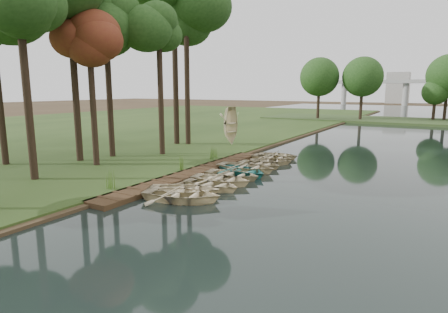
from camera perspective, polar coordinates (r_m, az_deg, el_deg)
The scene contains 26 objects.
ground at distance 23.26m, azimuth -1.52°, elevation -3.41°, with size 300.00×300.00×0.00m, color #3D2F1D.
boardwalk at distance 24.09m, azimuth -4.76°, elevation -2.60°, with size 1.60×16.00×0.30m, color #382615.
peninsula at distance 69.47m, azimuth 27.22°, elevation 4.76°, with size 50.00×14.00×0.45m, color #31461F.
far_trees at distance 69.55m, azimuth 24.87°, elevation 10.07°, with size 45.60×5.60×8.80m.
building_b at distance 165.03m, azimuth 24.97°, elevation 9.47°, with size 8.00×8.00×12.00m, color #A5A5A0.
rowboat_0 at distance 18.58m, azimuth -6.44°, elevation -5.53°, with size 2.83×3.96×0.82m, color beige.
rowboat_1 at distance 19.51m, azimuth -6.11°, elevation -4.82°, with size 2.67×3.74×0.77m, color beige.
rowboat_2 at distance 20.65m, azimuth -1.86°, elevation -4.01°, with size 2.44×3.42×0.71m, color beige.
rowboat_3 at distance 21.64m, azimuth -0.50°, elevation -3.29°, with size 2.58×3.62×0.75m, color beige.
rowboat_4 at distance 22.93m, azimuth 1.31°, elevation -2.55°, with size 2.50×3.50×0.73m, color beige.
rowboat_5 at distance 23.99m, azimuth 2.89°, elevation -1.97°, with size 2.54×3.56×0.74m, color teal.
rowboat_6 at distance 24.86m, azimuth 3.33°, elevation -1.44°, with size 2.86×4.01×0.83m, color beige.
rowboat_7 at distance 26.34m, azimuth 5.45°, elevation -0.99°, with size 2.29×3.21×0.67m, color beige.
rowboat_8 at distance 27.60m, azimuth 7.08°, elevation -0.53°, with size 2.19×3.07×0.64m, color beige.
rowboat_9 at distance 28.94m, azimuth 7.40°, elevation 0.02°, with size 2.40×3.37×0.70m, color beige.
rowboat_10 at distance 30.02m, azimuth 8.20°, elevation 0.33°, with size 2.27×3.18×0.66m, color beige.
stored_rowboat at distance 35.33m, azimuth 1.06°, elevation 2.39°, with size 2.55×3.57×0.74m, color beige.
tree_0 at distance 24.44m, azimuth -28.78°, elevation 19.43°, with size 4.18×4.18×11.51m.
tree_2 at distance 27.16m, azimuth -19.86°, elevation 16.17°, with size 3.44×3.44×9.90m.
tree_3 at distance 30.60m, azimuth -17.60°, elevation 18.58°, with size 4.83×4.83×12.02m.
tree_4 at distance 30.67m, azimuth -9.91°, elevation 18.12°, with size 3.88×3.88×11.29m.
tree_6 at distance 36.44m, azimuth -5.82°, elevation 20.77°, with size 5.21×5.21×14.23m.
reeds_0 at distance 20.62m, azimuth -16.80°, elevation -3.19°, with size 0.60×0.60×1.11m, color #3F661E.
reeds_1 at distance 24.55m, azimuth -6.66°, elevation -0.86°, with size 0.60×0.60×0.98m, color #3F661E.
reeds_2 at distance 28.80m, azimuth -1.55°, elevation 0.79°, with size 0.60×0.60×0.93m, color #3F661E.
reeds_3 at distance 28.17m, azimuth -1.72°, elevation 0.51°, with size 0.60×0.60×0.86m, color #3F661E.
Camera 1 is at (12.01, -19.15, 5.48)m, focal length 30.00 mm.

